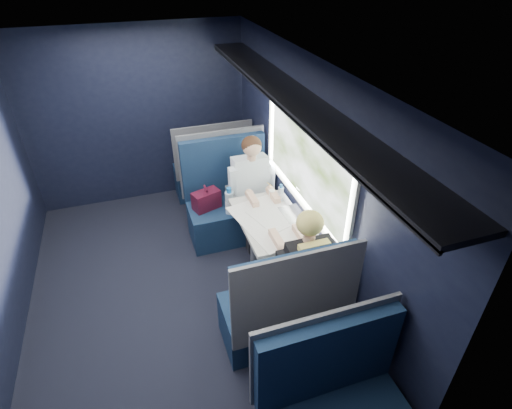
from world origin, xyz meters
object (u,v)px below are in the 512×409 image
object	(u,v)px
seat_bay_near	(228,204)
bottle_small	(281,193)
table	(268,226)
man	(253,186)
laptop	(299,208)
seat_bay_far	(283,311)
woman	(304,265)
cup	(272,193)
seat_row_front	(212,170)

from	to	relation	value
seat_bay_near	bottle_small	distance (m)	0.83
table	man	world-z (taller)	man
table	laptop	distance (m)	0.36
table	seat_bay_far	xyz separation A→B (m)	(-0.18, -0.87, -0.25)
woman	cup	xyz separation A→B (m)	(0.11, 1.10, 0.05)
bottle_small	woman	bearing A→B (deg)	-99.98
seat_bay_near	bottle_small	bearing A→B (deg)	-53.06
man	seat_bay_far	bearing A→B (deg)	-99.03
seat_bay_far	cup	distance (m)	1.37
seat_row_front	cup	bearing A→B (deg)	-75.47
seat_row_front	woman	size ratio (longest dim) A/B	0.88
laptop	cup	bearing A→B (deg)	110.89
laptop	cup	size ratio (longest dim) A/B	3.95
seat_row_front	man	bearing A→B (deg)	-77.17
seat_bay_far	seat_row_front	world-z (taller)	seat_bay_far
laptop	cup	world-z (taller)	laptop
woman	cup	world-z (taller)	woman
seat_row_front	man	size ratio (longest dim) A/B	0.88
table	cup	bearing A→B (deg)	65.28
seat_bay_far	woman	size ratio (longest dim) A/B	0.95
seat_row_front	woman	xyz separation A→B (m)	(0.25, -2.50, 0.32)
seat_bay_far	cup	bearing A→B (deg)	74.00
seat_bay_near	laptop	distance (m)	1.08
laptop	bottle_small	distance (m)	0.30
seat_row_front	bottle_small	size ratio (longest dim) A/B	5.86
seat_bay_near	bottle_small	xyz separation A→B (m)	(0.44, -0.58, 0.41)
man	laptop	xyz separation A→B (m)	(0.26, -0.69, 0.09)
seat_bay_near	seat_bay_far	bearing A→B (deg)	-89.67
laptop	bottle_small	world-z (taller)	laptop
bottle_small	table	bearing A→B (deg)	-129.83
seat_bay_near	seat_bay_far	size ratio (longest dim) A/B	1.00
seat_bay_near	man	world-z (taller)	man
seat_bay_far	laptop	bearing A→B (deg)	59.92
seat_row_front	cup	world-z (taller)	seat_row_front
table	bottle_small	size ratio (longest dim) A/B	5.05
seat_bay_far	laptop	world-z (taller)	seat_bay_far
seat_row_front	bottle_small	distance (m)	1.62
woman	bottle_small	distance (m)	1.02
seat_bay_far	table	bearing A→B (deg)	78.22
man	bottle_small	bearing A→B (deg)	-66.63
seat_row_front	woman	world-z (taller)	woman
woman	laptop	distance (m)	0.76
table	man	distance (m)	0.70
bottle_small	man	bearing A→B (deg)	113.37
bottle_small	cup	bearing A→B (deg)	121.53
woman	laptop	xyz separation A→B (m)	(0.26, 0.71, 0.08)
man	woman	distance (m)	1.41
woman	table	bearing A→B (deg)	95.45
table	seat_row_front	bearing A→B (deg)	95.80
woman	cup	distance (m)	1.11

